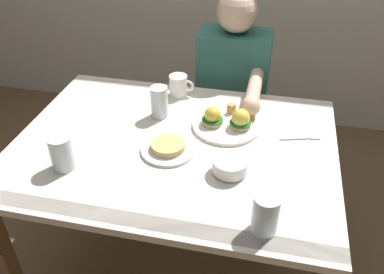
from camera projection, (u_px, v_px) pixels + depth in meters
The scene contains 11 objects.
ground_plane at pixel (178, 267), 1.96m from camera, with size 6.00×6.00×0.00m, color brown.
dining_table at pixel (174, 165), 1.59m from camera, with size 1.20×0.90×0.74m.
eggs_benedict_plate at pixel (227, 122), 1.60m from camera, with size 0.27×0.27×0.09m.
fruit_bowl at pixel (230, 166), 1.37m from camera, with size 0.12×0.12×0.05m.
coffee_mug at pixel (179, 85), 1.80m from camera, with size 0.11×0.08×0.09m.
fork at pixel (303, 138), 1.55m from camera, with size 0.15×0.06×0.00m.
water_glass_near at pixel (159, 104), 1.65m from camera, with size 0.07×0.07×0.13m.
water_glass_far at pixel (62, 154), 1.38m from camera, with size 0.08×0.08×0.13m.
water_glass_extra at pixel (265, 215), 1.15m from camera, with size 0.08×0.08×0.13m.
side_plate at pixel (168, 148), 1.48m from camera, with size 0.20×0.20×0.04m.
diner_person at pixel (232, 92), 2.03m from camera, with size 0.34×0.54×1.14m.
Camera 1 is at (0.34, -1.19, 1.64)m, focal length 38.10 mm.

